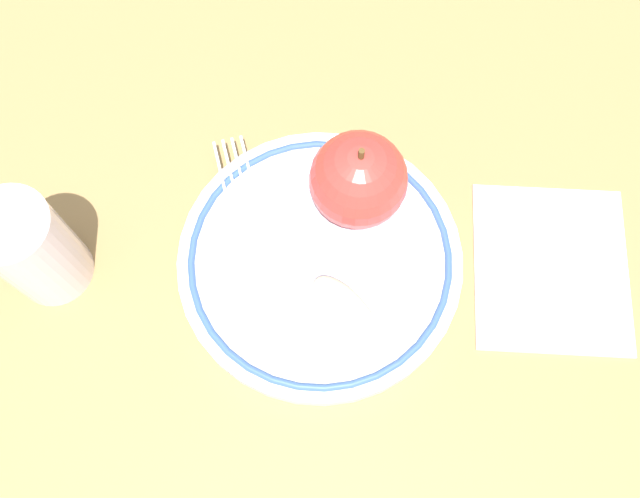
% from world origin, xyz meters
% --- Properties ---
extents(ground_plane, '(2.00, 2.00, 0.00)m').
position_xyz_m(ground_plane, '(0.00, 0.00, 0.00)').
color(ground_plane, olive).
extents(plate, '(0.24, 0.24, 0.02)m').
position_xyz_m(plate, '(-0.02, 0.02, 0.01)').
color(plate, silver).
rests_on(plate, ground_plane).
extents(apple_red_whole, '(0.08, 0.08, 0.09)m').
position_xyz_m(apple_red_whole, '(0.04, 0.01, 0.06)').
color(apple_red_whole, red).
rests_on(apple_red_whole, plate).
extents(apple_slice_front, '(0.07, 0.09, 0.03)m').
position_xyz_m(apple_slice_front, '(-0.06, -0.02, 0.03)').
color(apple_slice_front, beige).
rests_on(apple_slice_front, plate).
extents(fork, '(0.15, 0.12, 0.00)m').
position_xyz_m(fork, '(-0.02, 0.08, 0.02)').
color(fork, silver).
rests_on(fork, plate).
extents(drinking_glass, '(0.06, 0.06, 0.10)m').
position_xyz_m(drinking_glass, '(-0.10, 0.23, 0.05)').
color(drinking_glass, silver).
rests_on(drinking_glass, ground_plane).
extents(napkin_folded, '(0.18, 0.17, 0.01)m').
position_xyz_m(napkin_folded, '(0.05, -0.16, 0.00)').
color(napkin_folded, silver).
rests_on(napkin_folded, ground_plane).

